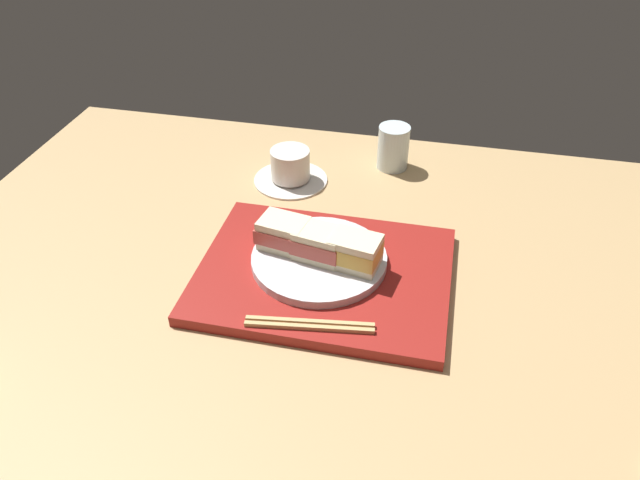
# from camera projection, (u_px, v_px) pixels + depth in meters

# --- Properties ---
(ground_plane) EXTENTS (1.40, 1.00, 0.03)m
(ground_plane) POSITION_uv_depth(u_px,v_px,m) (319.00, 279.00, 1.05)
(ground_plane) COLOR tan
(serving_tray) EXTENTS (0.41, 0.32, 0.02)m
(serving_tray) POSITION_uv_depth(u_px,v_px,m) (324.00, 274.00, 1.02)
(serving_tray) COLOR maroon
(serving_tray) RESTS_ON ground_plane
(sandwich_plate) EXTENTS (0.22, 0.22, 0.01)m
(sandwich_plate) POSITION_uv_depth(u_px,v_px,m) (319.00, 258.00, 1.02)
(sandwich_plate) COLOR silver
(sandwich_plate) RESTS_ON serving_tray
(sandwich_near) EXTENTS (0.09, 0.07, 0.05)m
(sandwich_near) POSITION_uv_depth(u_px,v_px,m) (284.00, 233.00, 1.02)
(sandwich_near) COLOR beige
(sandwich_near) RESTS_ON sandwich_plate
(sandwich_middle) EXTENTS (0.09, 0.07, 0.05)m
(sandwich_middle) POSITION_uv_depth(u_px,v_px,m) (319.00, 242.00, 1.00)
(sandwich_middle) COLOR beige
(sandwich_middle) RESTS_ON sandwich_plate
(sandwich_far) EXTENTS (0.09, 0.07, 0.05)m
(sandwich_far) POSITION_uv_depth(u_px,v_px,m) (355.00, 252.00, 0.98)
(sandwich_far) COLOR beige
(sandwich_far) RESTS_ON sandwich_plate
(chopsticks_pair) EXTENTS (0.19, 0.04, 0.01)m
(chopsticks_pair) POSITION_uv_depth(u_px,v_px,m) (310.00, 325.00, 0.91)
(chopsticks_pair) COLOR tan
(chopsticks_pair) RESTS_ON serving_tray
(coffee_cup) EXTENTS (0.15, 0.15, 0.07)m
(coffee_cup) POSITION_uv_depth(u_px,v_px,m) (290.00, 168.00, 1.25)
(coffee_cup) COLOR silver
(coffee_cup) RESTS_ON ground_plane
(drinking_glass) EXTENTS (0.06, 0.06, 0.09)m
(drinking_glass) POSITION_uv_depth(u_px,v_px,m) (393.00, 147.00, 1.28)
(drinking_glass) COLOR silver
(drinking_glass) RESTS_ON ground_plane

